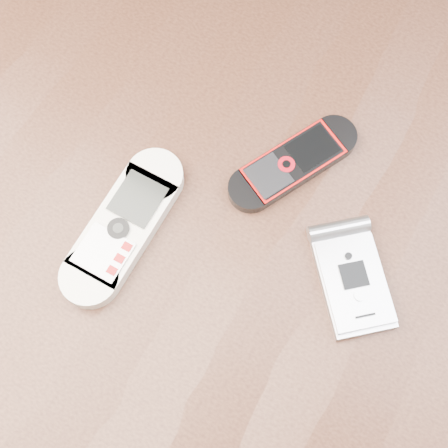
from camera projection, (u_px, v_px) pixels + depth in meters
ground at (222, 342)px, 1.30m from camera, size 4.00×4.00×0.00m
table at (220, 256)px, 0.69m from camera, size 1.20×0.80×0.75m
nokia_white at (123, 226)px, 0.58m from camera, size 0.05×0.17×0.02m
nokia_black_red at (293, 163)px, 0.60m from camera, size 0.10×0.15×0.01m
motorola_razr at (353, 280)px, 0.56m from camera, size 0.12×0.12×0.02m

